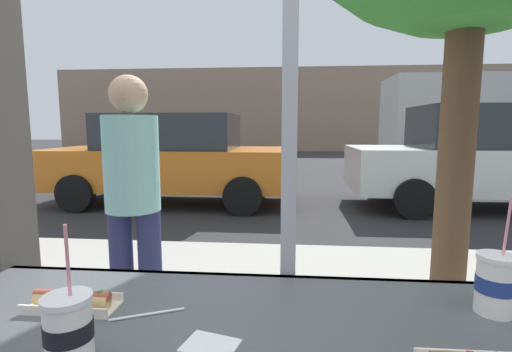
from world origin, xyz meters
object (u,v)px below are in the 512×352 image
object	(u,v)px
parked_car_orange	(173,158)
pedestrian	(132,195)
hotdog_tray_near	(71,300)
parked_car_white	(481,157)
box_truck	(487,121)
soda_cup_right	(494,283)
soda_cup_left	(67,329)

from	to	relation	value
parked_car_orange	pedestrian	world-z (taller)	pedestrian
hotdog_tray_near	parked_car_white	distance (m)	7.13
hotdog_tray_near	parked_car_orange	xyz separation A→B (m)	(-1.60, 5.96, -0.12)
hotdog_tray_near	parked_car_orange	bearing A→B (deg)	105.01
hotdog_tray_near	parked_car_white	world-z (taller)	parked_car_white
box_truck	pedestrian	xyz separation A→B (m)	(-6.99, -10.14, -0.56)
soda_cup_right	parked_car_orange	distance (m)	6.49
soda_cup_left	parked_car_white	xyz separation A→B (m)	(3.79, 6.19, -0.13)
pedestrian	parked_car_orange	bearing A→B (deg)	104.82
soda_cup_right	hotdog_tray_near	distance (m)	1.13
soda_cup_right	parked_car_white	world-z (taller)	parked_car_white
soda_cup_left	parked_car_orange	xyz separation A→B (m)	(-1.73, 6.19, -0.18)
soda_cup_left	hotdog_tray_near	distance (m)	0.27
parked_car_white	pedestrian	xyz separation A→B (m)	(-4.26, -4.75, 0.14)
soda_cup_left	box_truck	xyz separation A→B (m)	(6.51, 11.57, 0.57)
soda_cup_left	hotdog_tray_near	bearing A→B (deg)	119.96
hotdog_tray_near	soda_cup_right	bearing A→B (deg)	3.82
box_truck	pedestrian	distance (m)	12.32
parked_car_orange	parked_car_white	world-z (taller)	parked_car_white
soda_cup_left	parked_car_orange	world-z (taller)	parked_car_orange
soda_cup_left	hotdog_tray_near	world-z (taller)	soda_cup_left
parked_car_orange	box_truck	distance (m)	9.87
box_truck	hotdog_tray_near	bearing A→B (deg)	-120.36
parked_car_white	box_truck	bearing A→B (deg)	63.20
parked_car_white	soda_cup_left	bearing A→B (deg)	-121.51
hotdog_tray_near	parked_car_white	bearing A→B (deg)	56.63
parked_car_white	pedestrian	world-z (taller)	parked_car_white
parked_car_white	pedestrian	bearing A→B (deg)	-131.90
parked_car_orange	box_truck	xyz separation A→B (m)	(8.24, 5.39, 0.75)
hotdog_tray_near	pedestrian	size ratio (longest dim) A/B	0.15
soda_cup_left	soda_cup_right	bearing A→B (deg)	16.97
box_truck	parked_car_white	bearing A→B (deg)	-116.80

